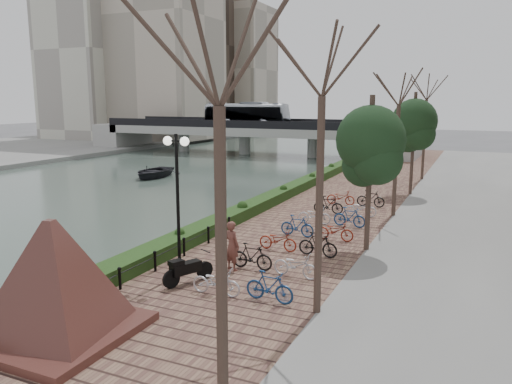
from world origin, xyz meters
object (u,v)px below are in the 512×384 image
Objects in this scene: lamppost at (177,175)px; motorcycle at (188,269)px; pedestrian at (232,246)px; boat at (153,172)px; granite_monument at (54,278)px.

motorcycle is at bearing -39.48° from lamppost.
pedestrian is 26.94m from boat.
granite_monument is 1.19× the size of lamppost.
motorcycle is 2.07m from pedestrian.
granite_monument is 5.04m from motorcycle.
pedestrian reaches higher than boat.
motorcycle is 27.90m from boat.
motorcycle is 0.34× the size of boat.
boat is (-18.02, 20.01, -0.90)m from pedestrian.
boat is at bearing -27.15° from pedestrian.
pedestrian is (1.94, 6.66, -0.69)m from granite_monument.
pedestrian is at bearing 92.88° from motorcycle.
pedestrian is at bearing 39.78° from lamppost.
granite_monument is 3.24× the size of pedestrian.
granite_monument is at bearing -79.67° from motorcycle.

